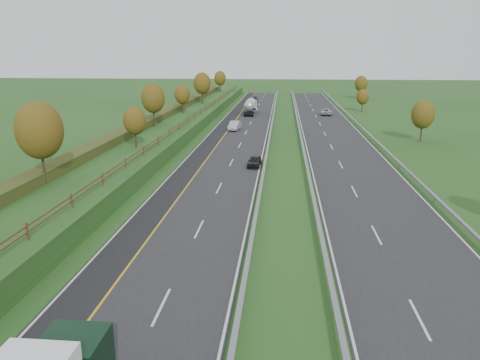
% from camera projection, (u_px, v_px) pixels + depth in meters
% --- Properties ---
extents(ground, '(400.00, 400.00, 0.00)m').
position_uv_depth(ground, '(284.00, 151.00, 67.80)').
color(ground, '#214C1B').
rests_on(ground, ground).
extents(near_carriageway, '(10.50, 200.00, 0.04)m').
position_uv_depth(near_carriageway, '(232.00, 144.00, 73.30)').
color(near_carriageway, '#232326').
rests_on(near_carriageway, ground).
extents(far_carriageway, '(10.50, 200.00, 0.04)m').
position_uv_depth(far_carriageway, '(339.00, 146.00, 71.85)').
color(far_carriageway, '#232326').
rests_on(far_carriageway, ground).
extents(hard_shoulder, '(3.00, 200.00, 0.04)m').
position_uv_depth(hard_shoulder, '(209.00, 143.00, 73.63)').
color(hard_shoulder, black).
rests_on(hard_shoulder, ground).
extents(lane_markings, '(26.75, 200.00, 0.01)m').
position_uv_depth(lane_markings, '(273.00, 145.00, 72.62)').
color(lane_markings, silver).
rests_on(lane_markings, near_carriageway).
extents(embankment_left, '(12.00, 200.00, 2.00)m').
position_uv_depth(embankment_left, '(151.00, 136.00, 74.18)').
color(embankment_left, '#214C1B').
rests_on(embankment_left, ground).
extents(hedge_left, '(2.20, 180.00, 1.10)m').
position_uv_depth(hedge_left, '(138.00, 127.00, 73.95)').
color(hedge_left, '#2F3C18').
rests_on(hedge_left, embankment_left).
extents(fence_left, '(0.12, 189.06, 1.20)m').
position_uv_depth(fence_left, '(178.00, 126.00, 72.94)').
color(fence_left, '#422B19').
rests_on(fence_left, embankment_left).
extents(median_barrier_near, '(0.32, 200.00, 0.71)m').
position_uv_depth(median_barrier_near, '(269.00, 141.00, 72.65)').
color(median_barrier_near, gray).
rests_on(median_barrier_near, ground).
extents(median_barrier_far, '(0.32, 200.00, 0.71)m').
position_uv_depth(median_barrier_far, '(302.00, 141.00, 72.20)').
color(median_barrier_far, gray).
rests_on(median_barrier_far, ground).
extents(outer_barrier_far, '(0.32, 200.00, 0.71)m').
position_uv_depth(outer_barrier_far, '(378.00, 142.00, 71.19)').
color(outer_barrier_far, gray).
rests_on(outer_barrier_far, ground).
extents(trees_left, '(6.64, 164.30, 7.66)m').
position_uv_depth(trees_left, '(145.00, 105.00, 69.51)').
color(trees_left, '#2D2116').
rests_on(trees_left, embankment_left).
extents(trees_far, '(8.45, 118.60, 7.12)m').
position_uv_depth(trees_far, '(389.00, 100.00, 97.67)').
color(trees_far, '#2D2116').
rests_on(trees_far, ground).
extents(road_tanker, '(2.40, 11.22, 3.46)m').
position_uv_depth(road_tanker, '(250.00, 106.00, 109.45)').
color(road_tanker, silver).
rests_on(road_tanker, near_carriageway).
extents(car_dark_near, '(1.77, 3.94, 1.32)m').
position_uv_depth(car_dark_near, '(255.00, 161.00, 58.43)').
color(car_dark_near, black).
rests_on(car_dark_near, near_carriageway).
extents(car_silver_mid, '(2.18, 5.05, 1.62)m').
position_uv_depth(car_silver_mid, '(235.00, 126.00, 86.45)').
color(car_silver_mid, '#B7B7BC').
rests_on(car_silver_mid, near_carriageway).
extents(car_small_far, '(2.13, 4.82, 1.38)m').
position_uv_depth(car_small_far, '(254.00, 99.00, 137.85)').
color(car_small_far, '#152543').
rests_on(car_small_far, near_carriageway).
extents(car_oncoming, '(3.05, 5.62, 1.50)m').
position_uv_depth(car_oncoming, '(326.00, 112.00, 107.71)').
color(car_oncoming, '#A6A6AB').
rests_on(car_oncoming, far_carriageway).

